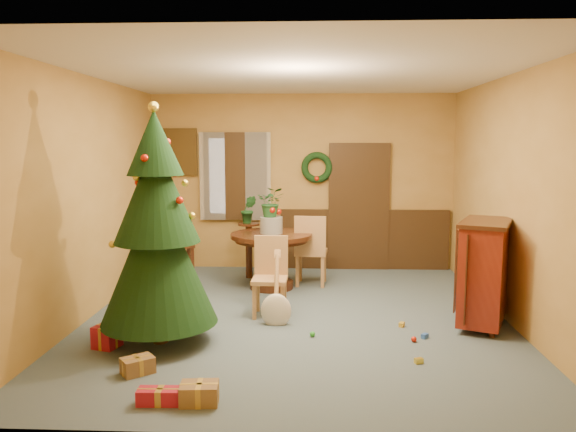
# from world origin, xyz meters

# --- Properties ---
(room_envelope) EXTENTS (5.50, 5.50, 5.50)m
(room_envelope) POSITION_xyz_m (0.21, 2.70, 1.12)
(room_envelope) COLOR #394953
(room_envelope) RESTS_ON ground
(dining_table) EXTENTS (1.18, 1.18, 0.81)m
(dining_table) POSITION_xyz_m (-0.41, 1.38, 0.57)
(dining_table) COLOR black
(dining_table) RESTS_ON floor
(urn) EXTENTS (0.33, 0.33, 0.24)m
(urn) POSITION_xyz_m (-0.41, 1.38, 0.93)
(urn) COLOR slate
(urn) RESTS_ON dining_table
(centerpiece_plant) EXTENTS (0.38, 0.33, 0.43)m
(centerpiece_plant) POSITION_xyz_m (-0.41, 1.38, 1.26)
(centerpiece_plant) COLOR #1E4C23
(centerpiece_plant) RESTS_ON urn
(chair_near) EXTENTS (0.43, 0.43, 0.96)m
(chair_near) POSITION_xyz_m (-0.33, 0.15, 0.52)
(chair_near) COLOR olive
(chair_near) RESTS_ON floor
(chair_far) EXTENTS (0.50, 0.50, 1.06)m
(chair_far) POSITION_xyz_m (0.16, 1.54, 0.57)
(chair_far) COLOR olive
(chair_far) RESTS_ON floor
(guitar) EXTENTS (0.43, 0.59, 0.82)m
(guitar) POSITION_xyz_m (-0.23, -0.28, 0.42)
(guitar) COLOR beige
(guitar) RESTS_ON floor
(plant_stand) EXTENTS (0.34, 0.34, 0.86)m
(plant_stand) POSITION_xyz_m (-0.80, 2.00, 0.54)
(plant_stand) COLOR black
(plant_stand) RESTS_ON floor
(stand_plant) EXTENTS (0.26, 0.22, 0.43)m
(stand_plant) POSITION_xyz_m (-0.80, 2.00, 1.08)
(stand_plant) COLOR #19471E
(stand_plant) RESTS_ON plant_stand
(christmas_tree) EXTENTS (1.22, 1.22, 2.52)m
(christmas_tree) POSITION_xyz_m (-1.42, -0.90, 1.19)
(christmas_tree) COLOR #382111
(christmas_tree) RESTS_ON floor
(writing_desk) EXTENTS (0.94, 0.72, 0.75)m
(writing_desk) POSITION_xyz_m (-2.04, 1.78, 0.57)
(writing_desk) COLOR black
(writing_desk) RESTS_ON floor
(sideboard) EXTENTS (0.85, 1.08, 1.23)m
(sideboard) POSITION_xyz_m (2.15, -0.21, 0.66)
(sideboard) COLOR #560F09
(sideboard) RESTS_ON floor
(gift_a) EXTENTS (0.33, 0.25, 0.17)m
(gift_a) POSITION_xyz_m (-0.73, -2.28, 0.08)
(gift_a) COLOR brown
(gift_a) RESTS_ON floor
(gift_b) EXTENTS (0.29, 0.29, 0.24)m
(gift_b) POSITION_xyz_m (-1.93, -1.08, 0.12)
(gift_b) COLOR maroon
(gift_b) RESTS_ON floor
(gift_c) EXTENTS (0.34, 0.33, 0.15)m
(gift_c) POSITION_xyz_m (-1.41, -1.71, 0.08)
(gift_c) COLOR brown
(gift_c) RESTS_ON floor
(gift_d) EXTENTS (0.37, 0.16, 0.13)m
(gift_d) POSITION_xyz_m (-1.04, -2.31, 0.06)
(gift_d) COLOR maroon
(gift_d) RESTS_ON floor
(toy_a) EXTENTS (0.09, 0.09, 0.05)m
(toy_a) POSITION_xyz_m (1.41, -0.66, 0.03)
(toy_a) COLOR #264FA8
(toy_a) RESTS_ON floor
(toy_b) EXTENTS (0.06, 0.06, 0.06)m
(toy_b) POSITION_xyz_m (0.19, -0.67, 0.03)
(toy_b) COLOR green
(toy_b) RESTS_ON floor
(toy_c) EXTENTS (0.08, 0.09, 0.05)m
(toy_c) POSITION_xyz_m (1.22, -0.28, 0.03)
(toy_c) COLOR #BA9223
(toy_c) RESTS_ON floor
(toy_d) EXTENTS (0.06, 0.06, 0.06)m
(toy_d) POSITION_xyz_m (1.27, -0.78, 0.03)
(toy_d) COLOR red
(toy_d) RESTS_ON floor
(toy_e) EXTENTS (0.09, 0.08, 0.05)m
(toy_e) POSITION_xyz_m (1.22, -1.36, 0.03)
(toy_e) COLOR yellow
(toy_e) RESTS_ON floor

